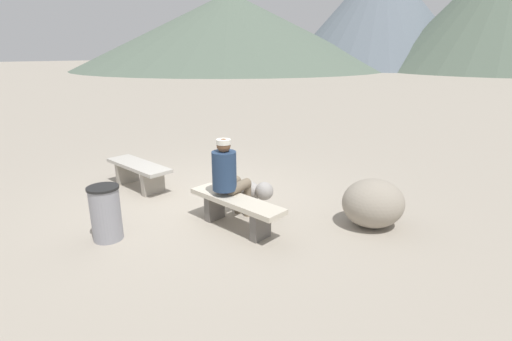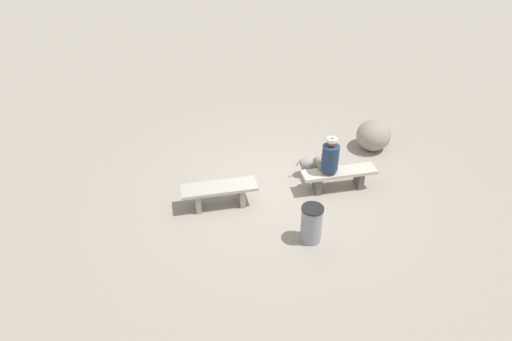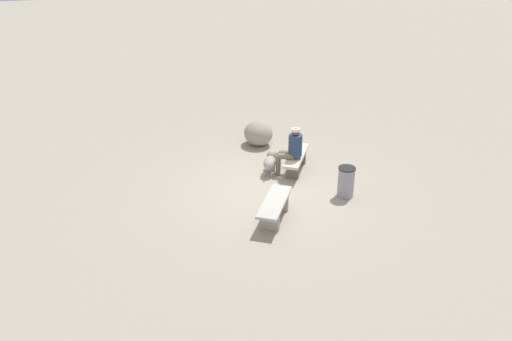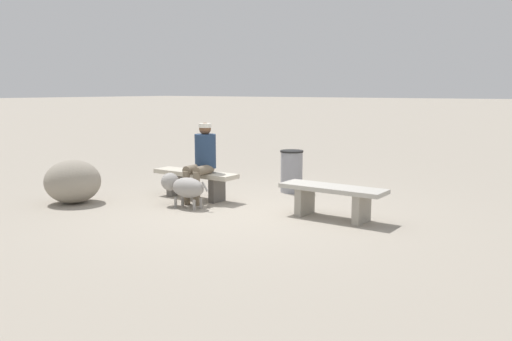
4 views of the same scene
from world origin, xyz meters
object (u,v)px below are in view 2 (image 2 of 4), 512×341
object	(u,v)px
bench_left	(219,192)
trash_bin	(311,224)
bench_right	(339,176)
dog	(316,161)
seated_person	(328,159)
boulder	(374,135)

from	to	relation	value
bench_left	trash_bin	bearing A→B (deg)	-42.61
bench_left	bench_right	world-z (taller)	bench_left
dog	trash_bin	distance (m)	2.14
trash_bin	seated_person	bearing A→B (deg)	62.27
bench_left	seated_person	world-z (taller)	seated_person
bench_left	dog	bearing A→B (deg)	16.28
bench_right	dog	distance (m)	0.68
bench_right	boulder	distance (m)	1.94
boulder	dog	bearing A→B (deg)	-154.68
bench_right	seated_person	xyz separation A→B (m)	(-0.24, 0.08, 0.40)
bench_left	trash_bin	xyz separation A→B (m)	(1.49, -1.35, 0.04)
dog	trash_bin	world-z (taller)	trash_bin
seated_person	dog	bearing A→B (deg)	87.50
bench_left	bench_right	xyz separation A→B (m)	(2.50, 0.04, 0.00)
bench_right	boulder	xyz separation A→B (m)	(1.35, 1.39, 0.02)
bench_right	boulder	bearing A→B (deg)	45.55
boulder	bench_right	bearing A→B (deg)	-134.11
seated_person	boulder	distance (m)	2.09
bench_right	trash_bin	world-z (taller)	trash_bin
seated_person	dog	size ratio (longest dim) A/B	1.47
bench_left	bench_right	size ratio (longest dim) A/B	0.97
bench_right	dog	xyz separation A→B (m)	(-0.29, 0.62, -0.00)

